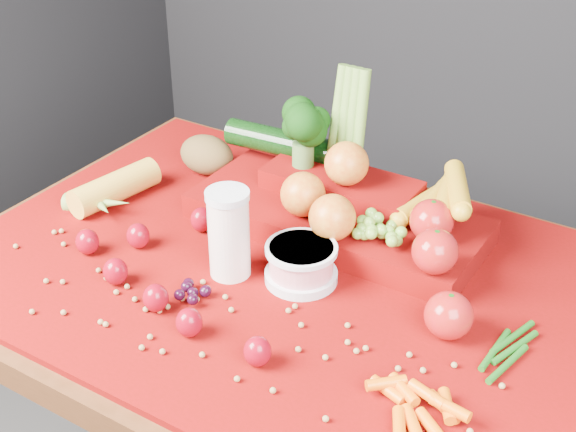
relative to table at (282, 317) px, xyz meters
The scene contains 12 objects.
table is the anchor object (origin of this frame).
red_cloth 0.10m from the table, ahead, with size 1.05×0.75×0.01m, color #6A0305.
milk_glass 0.21m from the table, 136.52° to the right, with size 0.07×0.07×0.15m.
yogurt_bowl 0.15m from the table, 18.00° to the right, with size 0.12×0.12×0.06m.
strawberry_scatter 0.24m from the table, 132.66° to the right, with size 0.44×0.28×0.05m.
dark_grape_cluster 0.20m from the table, 117.68° to the right, with size 0.06×0.05×0.03m, color black, non-canonical shape.
soybean_scatter 0.23m from the table, 90.00° to the right, with size 0.84×0.24×0.01m, color olive, non-canonical shape.
corn_ear 0.40m from the table, behind, with size 0.21×0.25×0.06m.
potato 0.39m from the table, 146.46° to the left, with size 0.12×0.08×0.08m, color #503E1E.
baby_carrot_pile 0.40m from the table, 31.34° to the right, with size 0.17×0.17×0.03m, color #E55F08, non-canonical shape.
green_bean_pile 0.41m from the table, ahead, with size 0.14×0.12×0.01m, color #155313, non-canonical shape.
produce_mound 0.23m from the table, 76.56° to the left, with size 0.60×0.36×0.27m.
Camera 1 is at (0.59, -0.92, 1.52)m, focal length 50.00 mm.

